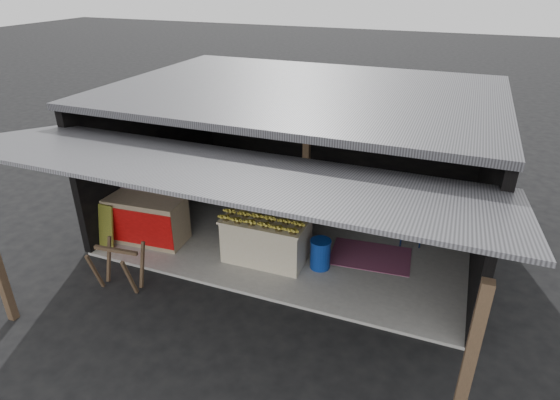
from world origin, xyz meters
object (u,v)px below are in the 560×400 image
at_px(neighbor_stall, 145,217).
at_px(water_barrel, 320,255).
at_px(sawhorse, 118,263).
at_px(plastic_chair, 412,216).
at_px(white_crate, 282,216).
at_px(banana_table, 267,238).

relative_size(neighbor_stall, water_barrel, 3.13).
distance_m(sawhorse, plastic_chair, 5.60).
relative_size(sawhorse, plastic_chair, 0.86).
xyz_separation_m(water_barrel, plastic_chair, (1.39, 1.60, 0.29)).
xyz_separation_m(sawhorse, water_barrel, (3.05, 1.80, -0.18)).
distance_m(neighbor_stall, plastic_chair, 5.34).
xyz_separation_m(white_crate, plastic_chair, (2.44, 0.85, 0.07)).
relative_size(neighbor_stall, plastic_chair, 1.79).
relative_size(neighbor_stall, sawhorse, 2.09).
height_order(banana_table, white_crate, white_crate).
xyz_separation_m(neighbor_stall, water_barrel, (3.58, 0.32, -0.24)).
xyz_separation_m(banana_table, plastic_chair, (2.43, 1.67, 0.13)).
distance_m(water_barrel, plastic_chair, 2.14).
distance_m(neighbor_stall, sawhorse, 1.57).
relative_size(white_crate, plastic_chair, 1.03).
bearing_deg(water_barrel, neighbor_stall, -174.87).
xyz_separation_m(neighbor_stall, sawhorse, (0.53, -1.48, -0.06)).
bearing_deg(sawhorse, neighbor_stall, 103.69).
height_order(neighbor_stall, water_barrel, neighbor_stall).
distance_m(white_crate, plastic_chair, 2.59).
distance_m(white_crate, water_barrel, 1.31).
bearing_deg(white_crate, neighbor_stall, -155.32).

